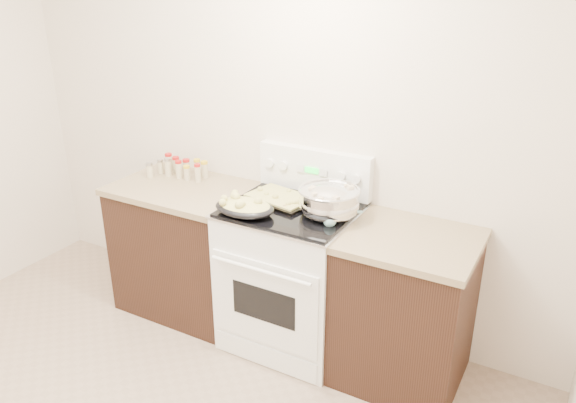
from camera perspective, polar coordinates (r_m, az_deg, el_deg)
The scene contains 10 objects.
room_shell at distance 2.29m, azimuth -25.25°, elevation 6.19°, with size 4.10×3.60×2.75m.
counter_left at distance 3.99m, azimuth -10.09°, elevation -4.58°, with size 0.93×0.67×0.92m.
counter_right at distance 3.34m, azimuth 11.73°, elevation -10.59°, with size 0.73×0.67×0.92m.
kitchen_range at distance 3.55m, azimuth 0.43°, elevation -7.29°, with size 0.78×0.73×1.22m.
mixing_bowl at distance 3.22m, azimuth 4.18°, elevation -0.03°, with size 0.42×0.42×0.21m.
roasting_pan at distance 3.25m, azimuth -4.48°, elevation -0.51°, with size 0.38×0.27×0.11m.
baking_sheet at distance 3.43m, azimuth -0.77°, elevation 0.35°, with size 0.47×0.37×0.06m.
wooden_spoon at distance 3.32m, azimuth 0.11°, elevation -0.56°, with size 0.09×0.24×0.04m.
blue_ladle at distance 3.12m, azimuth 4.48°, elevation -1.83°, with size 0.16×0.24×0.09m.
spice_jars at distance 3.97m, azimuth -10.96°, elevation 3.40°, with size 0.39×0.24×0.13m.
Camera 1 is at (1.82, -1.27, 2.28)m, focal length 35.00 mm.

